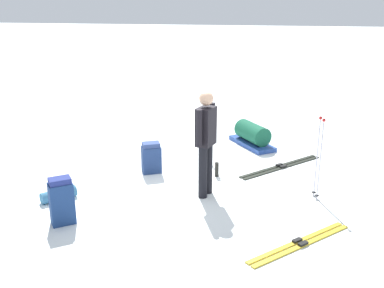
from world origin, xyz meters
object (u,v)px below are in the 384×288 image
object	(u,v)px
backpack_large_dark	(151,158)
backpack_bright	(62,201)
ski_pair_near	(300,243)
ski_poles_planted_far	(319,154)
skier_standing	(206,139)
ski_poles_planted_near	(208,125)
ski_pair_far	(281,167)
gear_sled	(252,135)
sleeping_mat_rolled	(59,195)
thermos_bottle	(217,169)

from	to	relation	value
backpack_large_dark	backpack_bright	world-z (taller)	backpack_bright
ski_pair_near	ski_poles_planted_far	bearing A→B (deg)	-12.32
skier_standing	ski_poles_planted_near	distance (m)	1.74
ski_pair_far	ski_poles_planted_near	bearing A→B (deg)	79.28
ski_pair_near	gear_sled	size ratio (longest dim) A/B	1.11
gear_sled	sleeping_mat_rolled	world-z (taller)	gear_sled
ski_poles_planted_near	ski_poles_planted_far	world-z (taller)	ski_poles_planted_far
backpack_bright	sleeping_mat_rolled	distance (m)	0.85
backpack_large_dark	ski_poles_planted_far	distance (m)	2.94
ski_pair_far	backpack_bright	distance (m)	4.13
gear_sled	backpack_large_dark	bearing A→B (deg)	136.34
ski_pair_far	ski_poles_planted_far	size ratio (longest dim) A/B	1.14
skier_standing	thermos_bottle	size ratio (longest dim) A/B	6.54
ski_poles_planted_near	thermos_bottle	world-z (taller)	ski_poles_planted_near
thermos_bottle	skier_standing	bearing A→B (deg)	173.14
ski_pair_far	sleeping_mat_rolled	distance (m)	4.03
sleeping_mat_rolled	gear_sled	bearing A→B (deg)	-42.25
backpack_bright	sleeping_mat_rolled	xyz separation A→B (m)	(0.71, 0.39, -0.25)
ski_pair_near	sleeping_mat_rolled	world-z (taller)	sleeping_mat_rolled
ski_pair_far	backpack_large_dark	bearing A→B (deg)	105.06
backpack_large_dark	gear_sled	distance (m)	2.53
sleeping_mat_rolled	thermos_bottle	bearing A→B (deg)	-59.83
ski_pair_near	ski_pair_far	bearing A→B (deg)	3.63
ski_poles_planted_near	gear_sled	world-z (taller)	ski_poles_planted_near
ski_poles_planted_near	gear_sled	bearing A→B (deg)	-42.08
ski_pair_far	ski_poles_planted_far	distance (m)	1.54
ski_poles_planted_far	ski_pair_near	bearing A→B (deg)	167.68
skier_standing	sleeping_mat_rolled	distance (m)	2.48
backpack_large_dark	ski_poles_planted_near	bearing A→B (deg)	-45.21
ski_pair_far	backpack_bright	xyz separation A→B (m)	(-2.71, 3.10, 0.33)
ski_pair_near	thermos_bottle	distance (m)	2.51
ski_poles_planted_far	thermos_bottle	world-z (taller)	ski_poles_planted_far
backpack_bright	thermos_bottle	xyz separation A→B (m)	(2.07, -1.96, -0.21)
skier_standing	ski_poles_planted_near	bearing A→B (deg)	6.22
ski_pair_far	backpack_large_dark	distance (m)	2.43
backpack_bright	ski_poles_planted_near	xyz separation A→B (m)	(2.98, -1.67, 0.34)
skier_standing	backpack_large_dark	bearing A→B (deg)	53.38
ski_pair_far	ski_poles_planted_far	xyz separation A→B (m)	(-1.26, -0.50, 0.72)
gear_sled	sleeping_mat_rolled	distance (m)	4.33
ski_pair_near	thermos_bottle	xyz separation A→B (m)	(2.13, 1.32, 0.12)
backpack_large_dark	sleeping_mat_rolled	size ratio (longest dim) A/B	1.03
ski_pair_near	thermos_bottle	size ratio (longest dim) A/B	5.27
ski_poles_planted_far	skier_standing	bearing A→B (deg)	95.85
backpack_bright	ski_poles_planted_near	size ratio (longest dim) A/B	0.56
gear_sled	skier_standing	bearing A→B (deg)	166.06
skier_standing	thermos_bottle	world-z (taller)	skier_standing
ski_poles_planted_far	thermos_bottle	bearing A→B (deg)	69.19
skier_standing	backpack_bright	xyz separation A→B (m)	(-1.27, 1.86, -0.62)
ski_poles_planted_near	thermos_bottle	bearing A→B (deg)	-162.60
ski_pair_near	backpack_large_dark	size ratio (longest dim) A/B	2.42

